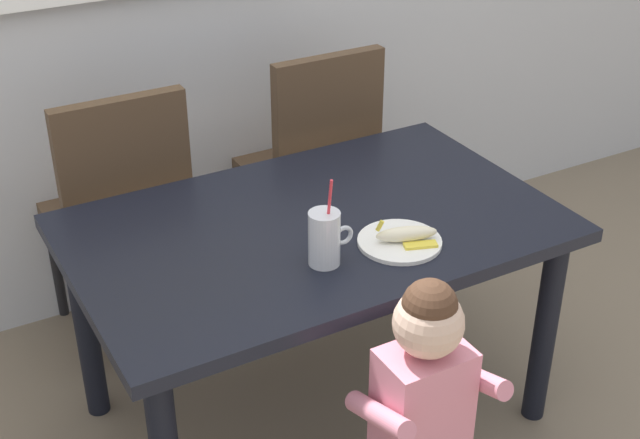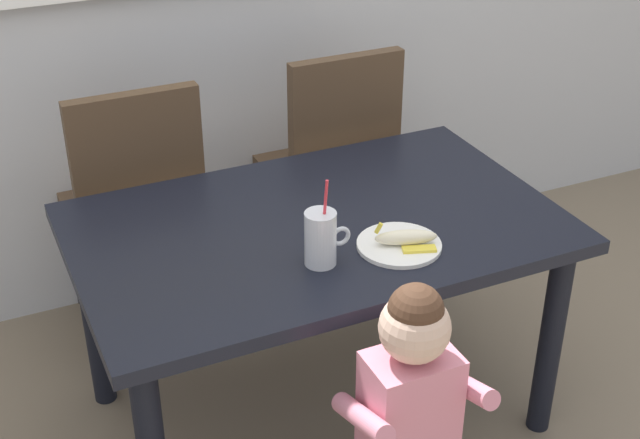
% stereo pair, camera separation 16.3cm
% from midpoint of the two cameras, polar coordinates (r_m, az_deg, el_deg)
% --- Properties ---
extents(ground_plane, '(24.00, 24.00, 0.00)m').
position_cam_midpoint_polar(ground_plane, '(2.90, -1.96, -12.36)').
color(ground_plane, '#7A6B56').
extents(dining_table, '(1.37, 0.86, 0.70)m').
position_cam_midpoint_polar(dining_table, '(2.53, -2.20, -2.10)').
color(dining_table, black).
rests_on(dining_table, ground).
extents(dining_chair_left, '(0.44, 0.45, 0.96)m').
position_cam_midpoint_polar(dining_chair_left, '(3.00, -14.38, 0.84)').
color(dining_chair_left, '#4C3826').
rests_on(dining_chair_left, ground).
extents(dining_chair_right, '(0.44, 0.44, 0.96)m').
position_cam_midpoint_polar(dining_chair_right, '(3.25, -1.92, 4.16)').
color(dining_chair_right, '#4C3826').
rests_on(dining_chair_right, ground).
extents(toddler_standing, '(0.33, 0.24, 0.84)m').
position_cam_midpoint_polar(toddler_standing, '(2.18, 4.59, -11.00)').
color(toddler_standing, '#3F4760').
rests_on(toddler_standing, ground).
extents(milk_cup, '(0.13, 0.08, 0.25)m').
position_cam_midpoint_polar(milk_cup, '(2.26, -1.75, -1.44)').
color(milk_cup, silver).
rests_on(milk_cup, dining_table).
extents(snack_plate, '(0.23, 0.23, 0.01)m').
position_cam_midpoint_polar(snack_plate, '(2.38, 3.24, -1.49)').
color(snack_plate, white).
rests_on(snack_plate, dining_table).
extents(peeled_banana, '(0.17, 0.13, 0.07)m').
position_cam_midpoint_polar(peeled_banana, '(2.37, 3.73, -1.01)').
color(peeled_banana, '#F4EAC6').
rests_on(peeled_banana, snack_plate).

